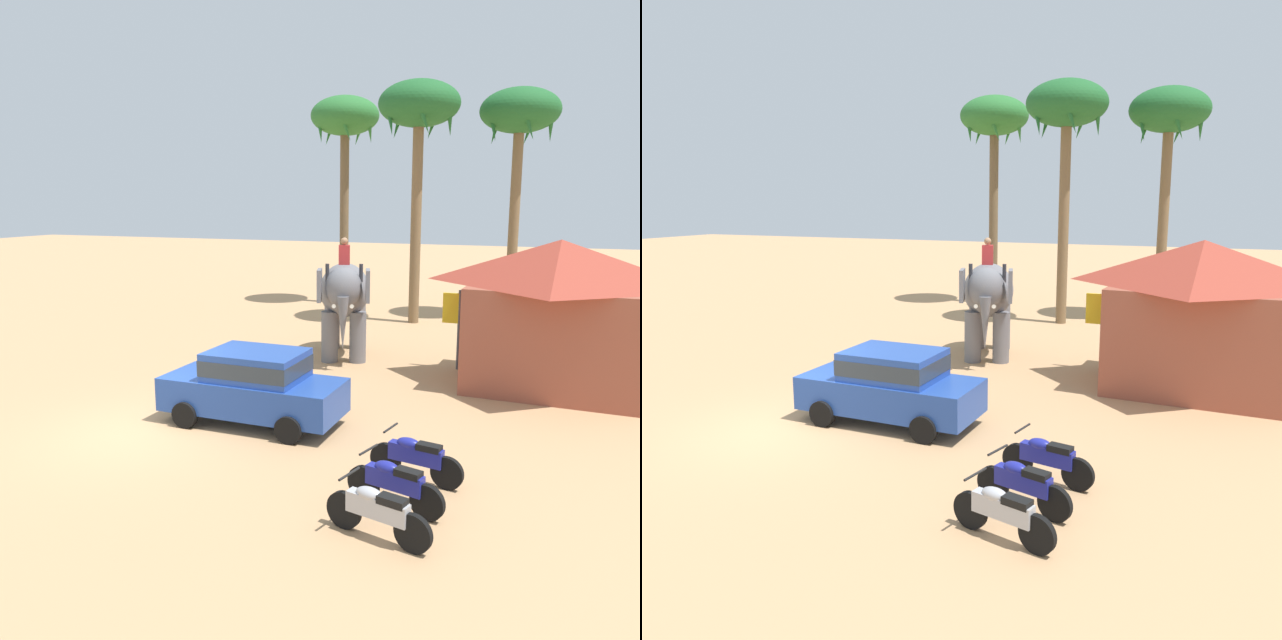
{
  "view_description": "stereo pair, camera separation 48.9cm",
  "coord_description": "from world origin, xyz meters",
  "views": [
    {
      "loc": [
        8.39,
        -11.04,
        5.05
      ],
      "look_at": [
        1.84,
        5.81,
        1.6
      ],
      "focal_mm": 35.82,
      "sensor_mm": 36.0,
      "label": 1
    },
    {
      "loc": [
        8.84,
        -10.85,
        5.05
      ],
      "look_at": [
        1.84,
        5.81,
        1.6
      ],
      "focal_mm": 35.82,
      "sensor_mm": 36.0,
      "label": 2
    }
  ],
  "objects": [
    {
      "name": "palm_tree_behind_elephant",
      "position": [
        2.6,
        14.52,
        8.33
      ],
      "size": [
        3.2,
        3.2,
        9.58
      ],
      "color": "brown",
      "rests_on": "ground"
    },
    {
      "name": "car_sedan_foreground",
      "position": [
        1.97,
        1.37,
        0.93
      ],
      "size": [
        4.12,
        1.92,
        1.7
      ],
      "color": "#23479E",
      "rests_on": "ground"
    },
    {
      "name": "palm_tree_near_hut",
      "position": [
        -1.71,
        18.14,
        8.47
      ],
      "size": [
        3.2,
        3.2,
        9.73
      ],
      "color": "brown",
      "rests_on": "ground"
    },
    {
      "name": "signboard_yellow",
      "position": [
        5.51,
        7.78,
        1.69
      ],
      "size": [
        1.0,
        0.1,
        2.4
      ],
      "color": "#4C4C51",
      "rests_on": "ground"
    },
    {
      "name": "elephant_with_mahout",
      "position": [
        1.82,
        8.02,
        1.99
      ],
      "size": [
        2.56,
        4.02,
        3.88
      ],
      "color": "slate",
      "rests_on": "ground"
    },
    {
      "name": "motorcycle_second_in_row",
      "position": [
        5.99,
        -1.49,
        0.46
      ],
      "size": [
        1.76,
        0.69,
        0.94
      ],
      "color": "black",
      "rests_on": "ground"
    },
    {
      "name": "motorcycle_nearest_camera",
      "position": [
        5.99,
        -2.51,
        0.46
      ],
      "size": [
        1.77,
        0.68,
        0.94
      ],
      "color": "black",
      "rests_on": "ground"
    },
    {
      "name": "palm_tree_left_of_road",
      "position": [
        6.2,
        16.84,
        8.2
      ],
      "size": [
        3.2,
        3.2,
        9.44
      ],
      "color": "brown",
      "rests_on": "ground"
    },
    {
      "name": "ground_plane",
      "position": [
        0.0,
        0.0,
        0.0
      ],
      "size": [
        120.0,
        120.0,
        0.0
      ],
      "primitive_type": "plane",
      "color": "tan"
    },
    {
      "name": "roadside_hut",
      "position": [
        8.22,
        6.82,
        2.12
      ],
      "size": [
        5.19,
        4.43,
        4.0
      ],
      "color": "#994C38",
      "rests_on": "ground"
    },
    {
      "name": "motorcycle_mid_row",
      "position": [
        6.07,
        -0.32,
        0.46
      ],
      "size": [
        1.79,
        0.59,
        0.94
      ],
      "color": "black",
      "rests_on": "ground"
    }
  ]
}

